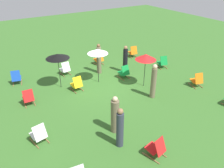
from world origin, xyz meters
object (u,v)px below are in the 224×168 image
(deckchair_0, at_px, (197,80))
(deckchair_7, at_px, (156,148))
(umbrella_1, at_px, (57,56))
(umbrella_0, at_px, (98,51))
(deckchair_11, at_px, (99,59))
(person_0, at_px, (115,116))
(person_3, at_px, (120,128))
(person_4, at_px, (125,60))
(deckchair_12, at_px, (77,84))
(deckchair_1, at_px, (28,98))
(deckchair_6, at_px, (16,78))
(person_2, at_px, (154,82))
(deckchair_4, at_px, (124,72))
(person_1, at_px, (99,59))
(deckchair_3, at_px, (65,69))
(deckchair_10, at_px, (39,134))
(deckchair_9, at_px, (162,62))
(deckchair_2, at_px, (133,52))

(deckchair_0, bearing_deg, deckchair_7, 43.71)
(umbrella_1, bearing_deg, umbrella_0, 164.86)
(deckchair_11, height_order, person_0, person_0)
(person_3, distance_m, person_4, 6.58)
(umbrella_1, relative_size, person_4, 1.13)
(deckchair_7, distance_m, deckchair_12, 5.92)
(deckchair_1, height_order, deckchair_6, same)
(person_2, height_order, person_4, person_2)
(deckchair_4, distance_m, deckchair_6, 6.21)
(person_1, bearing_deg, person_0, 54.52)
(person_1, bearing_deg, deckchair_6, -27.41)
(deckchair_1, xyz_separation_m, deckchair_3, (-2.79, -2.23, 0.00))
(deckchair_7, height_order, deckchair_12, same)
(deckchair_4, height_order, person_3, person_3)
(deckchair_10, relative_size, person_0, 0.51)
(umbrella_1, bearing_deg, deckchair_1, 22.93)
(person_0, height_order, person_2, person_2)
(deckchair_1, xyz_separation_m, umbrella_0, (-4.04, -0.26, 1.50))
(deckchair_0, xyz_separation_m, person_3, (6.26, 1.60, 0.44))
(deckchair_10, distance_m, person_2, 5.94)
(umbrella_1, bearing_deg, deckchair_6, -41.33)
(deckchair_9, xyz_separation_m, deckchair_10, (8.94, 2.72, 0.00))
(deckchair_2, relative_size, umbrella_1, 0.43)
(deckchair_3, distance_m, deckchair_12, 2.21)
(umbrella_0, xyz_separation_m, person_4, (-2.08, -0.28, -1.05))
(deckchair_10, bearing_deg, person_1, -150.51)
(deckchair_2, distance_m, deckchair_10, 10.00)
(deckchair_4, height_order, deckchair_9, same)
(deckchair_10, xyz_separation_m, person_4, (-6.46, -3.46, 0.46))
(deckchair_9, bearing_deg, deckchair_3, -8.99)
(deckchair_0, xyz_separation_m, deckchair_3, (5.65, -5.35, 0.00))
(deckchair_2, distance_m, person_1, 3.64)
(deckchair_3, height_order, deckchair_11, same)
(deckchair_4, xyz_separation_m, person_3, (3.41, 4.61, 0.44))
(deckchair_6, height_order, deckchair_7, same)
(deckchair_3, height_order, deckchair_6, same)
(deckchair_2, xyz_separation_m, person_0, (5.65, 6.32, 0.40))
(deckchair_0, bearing_deg, umbrella_0, -20.58)
(umbrella_0, bearing_deg, deckchair_12, 9.02)
(umbrella_0, relative_size, person_1, 1.06)
(deckchair_6, relative_size, deckchair_12, 1.02)
(umbrella_1, bearing_deg, person_4, 176.09)
(deckchair_10, relative_size, umbrella_1, 0.43)
(person_4, bearing_deg, person_0, -43.62)
(deckchair_2, relative_size, umbrella_0, 0.42)
(deckchair_1, distance_m, deckchair_2, 8.47)
(deckchair_9, distance_m, umbrella_1, 6.88)
(deckchair_0, relative_size, deckchair_4, 1.04)
(person_0, bearing_deg, deckchair_2, 153.17)
(deckchair_1, bearing_deg, person_3, 117.97)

